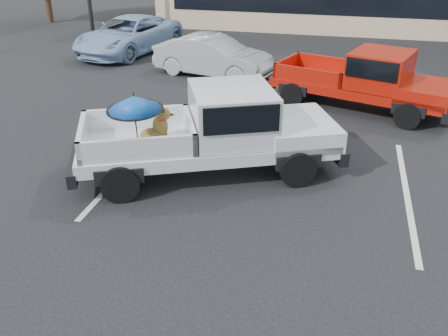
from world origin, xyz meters
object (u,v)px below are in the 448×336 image
at_px(silver_pickup, 221,127).
at_px(silver_sedan, 213,56).
at_px(red_pickup, 373,79).
at_px(blue_suv, 129,35).

relative_size(silver_pickup, silver_sedan, 1.43).
relative_size(red_pickup, blue_suv, 1.07).
relative_size(red_pickup, silver_sedan, 1.33).
bearing_deg(silver_pickup, silver_sedan, 82.22).
bearing_deg(blue_suv, silver_pickup, -43.35).
height_order(silver_sedan, blue_suv, blue_suv).
xyz_separation_m(red_pickup, blue_suv, (-9.54, 4.82, -0.23)).
bearing_deg(silver_pickup, red_pickup, 32.14).
xyz_separation_m(silver_pickup, blue_suv, (-6.29, 9.63, -0.33)).
bearing_deg(red_pickup, silver_pickup, -105.54).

